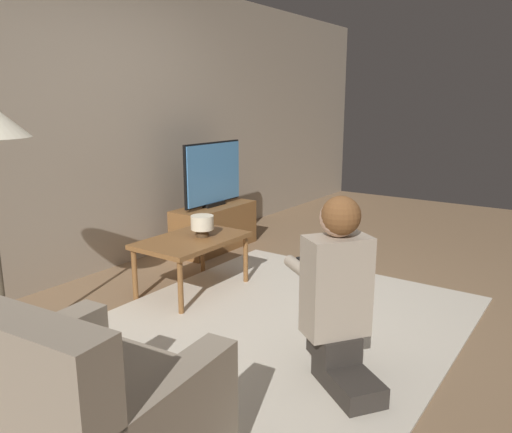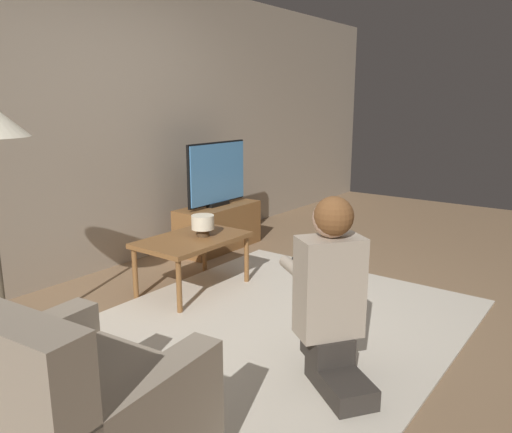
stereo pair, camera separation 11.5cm
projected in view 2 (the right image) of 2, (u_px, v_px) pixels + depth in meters
The scene contains 9 objects.
ground_plane at pixel (273, 327), 3.37m from camera, with size 10.00×10.00×0.00m, color #896B4C.
wall_back at pixel (86, 124), 4.19m from camera, with size 10.00×0.06×2.60m.
rug at pixel (273, 326), 3.36m from camera, with size 2.70×2.22×0.02m.
tv_stand at pixel (218, 227), 5.12m from camera, with size 0.94×0.39×0.45m.
tv at pixel (217, 174), 5.00m from camera, with size 0.82×0.08×0.64m.
coffee_table at pixel (192, 243), 3.93m from camera, with size 0.86×0.55×0.44m.
armchair at pixel (68, 426), 1.89m from camera, with size 0.84×0.92×0.87m.
person_kneeling at pixel (331, 290), 2.62m from camera, with size 0.66×0.78×1.01m.
table_lamp at pixel (203, 224), 3.93m from camera, with size 0.18×0.18×0.17m.
Camera 2 is at (-2.56, -1.77, 1.50)m, focal length 35.00 mm.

